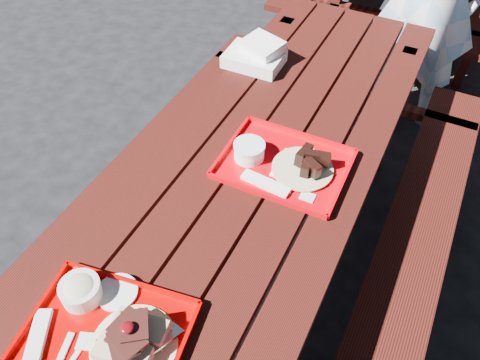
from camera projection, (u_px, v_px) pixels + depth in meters
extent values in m
plane|color=black|center=(255.00, 278.00, 2.17)|extent=(60.00, 60.00, 0.00)
cube|color=#3F110C|center=(186.00, 143.00, 1.72)|extent=(0.14, 2.40, 0.04)
cube|color=#3F110C|center=(221.00, 156.00, 1.68)|extent=(0.14, 2.40, 0.04)
cube|color=#3F110C|center=(259.00, 169.00, 1.63)|extent=(0.14, 2.40, 0.04)
cube|color=#3F110C|center=(299.00, 183.00, 1.58)|extent=(0.14, 2.40, 0.04)
cube|color=#3F110C|center=(342.00, 199.00, 1.54)|extent=(0.14, 2.40, 0.04)
cube|color=#3F110C|center=(136.00, 174.00, 2.03)|extent=(0.25, 2.40, 0.04)
cube|color=#3F110C|center=(227.00, 105.00, 2.70)|extent=(0.06, 0.06, 0.42)
cube|color=#3F110C|center=(403.00, 279.00, 1.67)|extent=(0.25, 2.40, 0.04)
cube|color=#3F110C|center=(432.00, 170.00, 2.34)|extent=(0.06, 0.06, 0.42)
cube|color=#3F110C|center=(282.00, 84.00, 2.56)|extent=(0.06, 0.06, 0.75)
cube|color=#3F110C|center=(390.00, 115.00, 2.38)|extent=(0.06, 0.06, 0.75)
cube|color=#3F110C|center=(336.00, 90.00, 2.43)|extent=(1.40, 0.06, 0.04)
cube|color=#3F110C|center=(299.00, 18.00, 3.37)|extent=(0.06, 0.06, 0.42)
cube|color=#3F110C|center=(467.00, 59.00, 3.02)|extent=(0.06, 0.06, 0.42)
cube|color=#3F110C|center=(334.00, 13.00, 3.09)|extent=(0.06, 0.06, 0.75)
cube|color=#3F110C|center=(426.00, 34.00, 2.91)|extent=(0.06, 0.06, 0.75)
cube|color=#3F110C|center=(381.00, 15.00, 2.96)|extent=(1.40, 0.06, 0.04)
cube|color=#B30100|center=(105.00, 337.00, 1.19)|extent=(0.45, 0.37, 0.01)
cube|color=#B30100|center=(132.00, 283.00, 1.28)|extent=(0.40, 0.07, 0.02)
cube|color=#B30100|center=(178.00, 359.00, 1.14)|extent=(0.06, 0.31, 0.02)
cube|color=#B30100|center=(36.00, 312.00, 1.22)|extent=(0.06, 0.31, 0.02)
cylinder|color=beige|center=(134.00, 345.00, 1.17)|extent=(0.22, 0.22, 0.01)
cube|color=#C8AA8C|center=(123.00, 354.00, 1.13)|extent=(0.15, 0.08, 0.04)
cube|color=#C8AA8C|center=(141.00, 328.00, 1.17)|extent=(0.15, 0.08, 0.04)
ellipsoid|color=#57060B|center=(126.00, 326.00, 1.09)|extent=(0.03, 0.03, 0.01)
cylinder|color=silver|center=(81.00, 291.00, 1.24)|extent=(0.11, 0.11, 0.06)
ellipsoid|color=beige|center=(80.00, 288.00, 1.23)|extent=(0.09, 0.09, 0.04)
cylinder|color=white|center=(117.00, 292.00, 1.27)|extent=(0.11, 0.11, 0.01)
cube|color=white|center=(36.00, 344.00, 1.17)|extent=(0.12, 0.18, 0.01)
cube|color=silver|center=(86.00, 341.00, 1.18)|extent=(0.06, 0.06, 0.00)
cube|color=#D8000A|center=(284.00, 166.00, 1.61)|extent=(0.42, 0.33, 0.01)
cube|color=#D8000A|center=(301.00, 134.00, 1.69)|extent=(0.42, 0.02, 0.02)
cube|color=#D8000A|center=(265.00, 195.00, 1.50)|extent=(0.42, 0.02, 0.02)
cube|color=#D8000A|center=(343.00, 182.00, 1.53)|extent=(0.02, 0.32, 0.02)
cube|color=#D8000A|center=(230.00, 145.00, 1.66)|extent=(0.02, 0.32, 0.02)
cube|color=white|center=(297.00, 168.00, 1.58)|extent=(0.14, 0.14, 0.01)
cylinder|color=#C9BB8F|center=(302.00, 168.00, 1.57)|extent=(0.21, 0.21, 0.01)
cylinder|color=white|center=(249.00, 152.00, 1.61)|extent=(0.10, 0.10, 0.05)
cylinder|color=white|center=(249.00, 145.00, 1.58)|extent=(0.11, 0.11, 0.01)
cube|color=white|center=(266.00, 183.00, 1.53)|extent=(0.17, 0.06, 0.01)
cube|color=silver|center=(307.00, 197.00, 1.50)|extent=(0.05, 0.04, 0.00)
cube|color=white|center=(254.00, 59.00, 2.01)|extent=(0.25, 0.18, 0.05)
cube|color=white|center=(262.00, 46.00, 1.99)|extent=(0.20, 0.18, 0.04)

